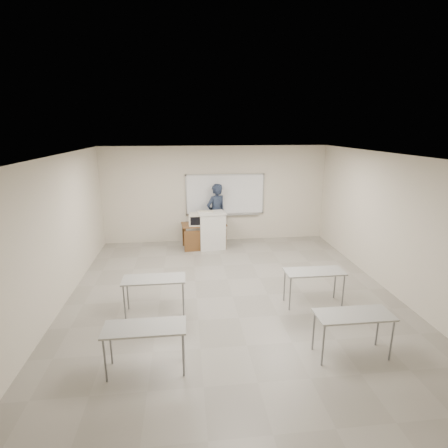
{
  "coord_description": "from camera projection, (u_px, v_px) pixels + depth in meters",
  "views": [
    {
      "loc": [
        -0.96,
        -6.79,
        3.52
      ],
      "look_at": [
        0.06,
        2.2,
        1.02
      ],
      "focal_mm": 28.0,
      "sensor_mm": 36.0,
      "label": 1
    }
  ],
  "objects": [
    {
      "name": "keyboard",
      "position": [
        206.0,
        211.0,
        10.35
      ],
      "size": [
        0.48,
        0.26,
        0.03
      ],
      "primitive_type": "cube",
      "rotation": [
        0.0,
        0.0,
        -0.24
      ],
      "color": "beige",
      "rests_on": "podium"
    },
    {
      "name": "laptop",
      "position": [
        200.0,
        220.0,
        10.59
      ],
      "size": [
        0.36,
        0.33,
        0.26
      ],
      "rotation": [
        0.0,
        0.0,
        0.32
      ],
      "color": "black",
      "rests_on": "instructor_desk"
    },
    {
      "name": "crt_monitor",
      "position": [
        195.0,
        219.0,
        10.27
      ],
      "size": [
        0.38,
        0.43,
        0.36
      ],
      "rotation": [
        0.0,
        0.0,
        -0.03
      ],
      "color": "beige",
      "rests_on": "instructor_desk"
    },
    {
      "name": "mouse",
      "position": [
        211.0,
        225.0,
        10.29
      ],
      "size": [
        0.1,
        0.06,
        0.04
      ],
      "primitive_type": "ellipsoid",
      "rotation": [
        0.0,
        0.0,
        -0.03
      ],
      "color": "#979A9F",
      "rests_on": "instructor_desk"
    },
    {
      "name": "presenter",
      "position": [
        216.0,
        213.0,
        10.9
      ],
      "size": [
        0.82,
        0.74,
        1.88
      ],
      "primitive_type": "imported",
      "rotation": [
        0.0,
        0.0,
        3.68
      ],
      "color": "black",
      "rests_on": "floor"
    },
    {
      "name": "floor",
      "position": [
        233.0,
        297.0,
        7.55
      ],
      "size": [
        7.0,
        8.0,
        0.01
      ],
      "primitive_type": "cube",
      "color": "gray",
      "rests_on": "ground"
    },
    {
      "name": "student_desks",
      "position": [
        243.0,
        297.0,
        6.08
      ],
      "size": [
        4.4,
        2.2,
        0.73
      ],
      "color": "#969691",
      "rests_on": "floor"
    },
    {
      "name": "podium",
      "position": [
        212.0,
        230.0,
        10.44
      ],
      "size": [
        0.79,
        0.58,
        1.12
      ],
      "rotation": [
        0.0,
        0.0,
        0.13
      ],
      "color": "white",
      "rests_on": "floor"
    },
    {
      "name": "instructor_desk",
      "position": [
        204.0,
        232.0,
        10.42
      ],
      "size": [
        1.31,
        0.66,
        0.75
      ],
      "rotation": [
        0.0,
        0.0,
        0.1
      ],
      "color": "brown",
      "rests_on": "floor"
    },
    {
      "name": "whiteboard",
      "position": [
        225.0,
        195.0,
        10.99
      ],
      "size": [
        2.48,
        0.1,
        1.31
      ],
      "color": "white",
      "rests_on": "floor"
    }
  ]
}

